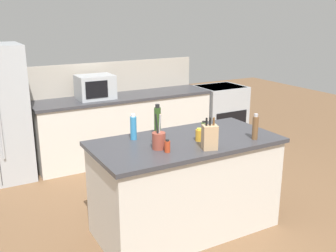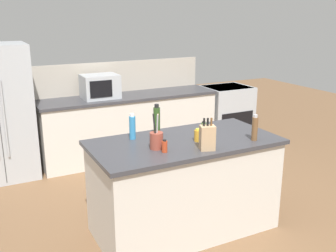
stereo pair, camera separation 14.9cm
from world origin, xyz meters
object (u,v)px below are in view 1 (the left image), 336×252
Objects in this scene: honey_jar at (199,135)px; spice_jar_paprika at (167,146)px; knife_block at (210,137)px; pepper_grinder at (255,127)px; spice_jar_oregano at (204,127)px; dish_soap_bottle at (133,128)px; microwave at (95,87)px; utensil_crock at (159,140)px; range_oven at (220,113)px; olive_oil_bottle at (158,121)px.

spice_jar_paprika is (-0.41, -0.13, -0.00)m from honey_jar.
knife_block reaches higher than pepper_grinder.
pepper_grinder is 0.54m from honey_jar.
honey_jar is at bearing 156.12° from pepper_grinder.
spice_jar_oregano is 1.04× the size of spice_jar_paprika.
pepper_grinder is 1.00× the size of dish_soap_bottle.
microwave is 1.57× the size of utensil_crock.
pepper_grinder is at bearing -23.88° from honey_jar.
dish_soap_bottle is (-0.09, 0.35, 0.04)m from utensil_crock.
utensil_crock is 1.28× the size of dish_soap_bottle.
knife_block is (0.17, -2.52, -0.05)m from microwave.
utensil_crock is at bearing -76.49° from dish_soap_bottle.
microwave reaches higher than range_oven.
microwave is at bearing 106.06° from pepper_grinder.
olive_oil_bottle reaches higher than range_oven.
dish_soap_bottle is at bearing 168.74° from spice_jar_oregano.
utensil_crock is 0.99× the size of olive_oil_bottle.
spice_jar_oregano is (0.63, 0.21, -0.03)m from utensil_crock.
honey_jar reaches higher than spice_jar_paprika.
olive_oil_bottle is (0.16, 0.33, 0.07)m from utensil_crock.
pepper_grinder is 2.17× the size of spice_jar_paprika.
range_oven is 1.83× the size of microwave.
olive_oil_bottle reaches higher than honey_jar.
dish_soap_bottle is (-0.30, -1.94, -0.05)m from microwave.
knife_block is at bearing -128.43° from range_oven.
olive_oil_bottle is at bearing 131.56° from honey_jar.
dish_soap_bottle is at bearing 103.51° from utensil_crock.
olive_oil_bottle is 2.70× the size of spice_jar_oregano.
microwave is at bearing 95.65° from honey_jar.
olive_oil_bottle is 0.94m from pepper_grinder.
spice_jar_oregano is at bearing 28.54° from spice_jar_paprika.
olive_oil_bottle is 0.43m from honey_jar.
utensil_crock is 2.77× the size of spice_jar_paprika.
range_oven is 3.17× the size of knife_block.
knife_block is 0.54m from pepper_grinder.
utensil_crock is at bearing 167.46° from knife_block.
pepper_grinder reaches higher than range_oven.
spice_jar_oregano is 0.69m from spice_jar_paprika.
range_oven is 3.04m from honey_jar.
microwave is 2.41m from spice_jar_paprika.
olive_oil_bottle is at bearing -138.57° from range_oven.
knife_block is 1.16× the size of dish_soap_bottle.
spice_jar_paprika is (-0.91, 0.09, -0.06)m from pepper_grinder.
range_oven is 2.95m from pepper_grinder.
microwave is 4.06× the size of honey_jar.
olive_oil_bottle is (-2.23, -1.96, 0.62)m from range_oven.
pepper_grinder is (0.30, -0.42, 0.06)m from spice_jar_oregano.
microwave is at bearing 84.74° from utensil_crock.
olive_oil_bottle is 0.25m from dish_soap_bottle.
range_oven is 7.68× the size of spice_jar_oregano.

